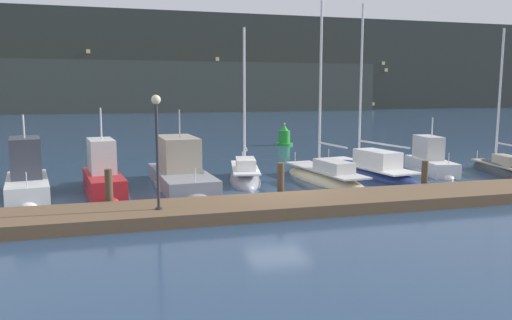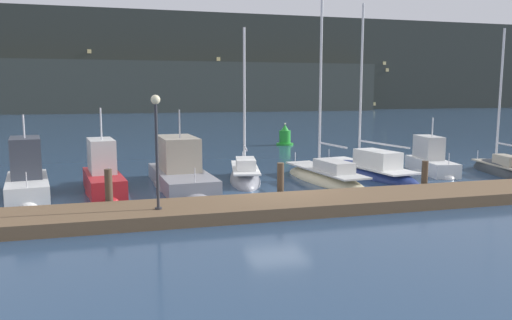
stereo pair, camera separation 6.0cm
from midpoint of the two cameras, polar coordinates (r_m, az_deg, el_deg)
ground_plane at (r=20.85m, az=2.51°, el=-4.48°), size 400.00×400.00×0.00m
dock at (r=18.87m, az=4.47°, el=-5.11°), size 36.06×2.80×0.45m
mooring_pile_1 at (r=19.29m, az=-16.38°, el=-3.37°), size 0.28×0.28×1.61m
mooring_pile_2 at (r=20.29m, az=2.90°, el=-2.55°), size 0.28×0.28×1.58m
mooring_pile_3 at (r=23.26m, az=18.78°, el=-1.83°), size 0.28×0.28×1.41m
motorboat_berth_2 at (r=23.25m, az=-24.58°, el=-2.76°), size 2.55×5.52×4.15m
motorboat_berth_3 at (r=23.15m, az=-16.96°, el=-2.45°), size 2.21×5.26×4.31m
motorboat_berth_4 at (r=24.05m, az=-8.54°, el=-1.88°), size 2.93×7.34×4.16m
sailboat_berth_5 at (r=24.93m, az=-1.19°, el=-2.15°), size 2.56×5.68×8.25m
sailboat_berth_6 at (r=24.99m, az=7.98°, el=-2.15°), size 2.55×7.27×10.39m
sailboat_berth_7 at (r=27.55m, az=12.63°, el=-1.30°), size 3.31×8.26×9.67m
motorboat_berth_8 at (r=29.11m, az=19.40°, el=-0.66°), size 2.22×4.81×3.57m
sailboat_berth_9 at (r=30.15m, az=26.13°, el=-1.22°), size 2.05×5.17×8.54m
channel_buoy at (r=41.52m, az=3.36°, el=2.65°), size 1.41×1.41×1.84m
dock_lamppost at (r=17.07m, az=-11.22°, el=3.03°), size 0.32×0.32×3.89m
hillside_backdrop at (r=117.19m, az=-14.20°, el=10.34°), size 240.00×23.00×21.55m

